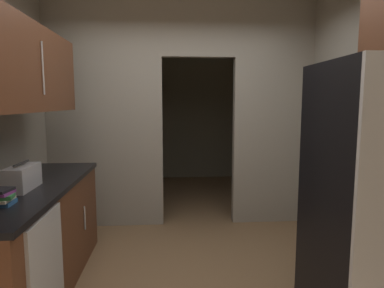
# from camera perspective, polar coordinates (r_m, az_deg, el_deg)

# --- Properties ---
(kitchen_partition) EXTENTS (3.27, 0.12, 2.79)m
(kitchen_partition) POSITION_cam_1_polar(r_m,az_deg,el_deg) (4.18, -2.46, 6.34)
(kitchen_partition) COLOR #9E998C
(kitchen_partition) RESTS_ON ground
(adjoining_room_shell) EXTENTS (3.27, 2.73, 2.79)m
(adjoining_room_shell) POSITION_cam_1_polar(r_m,az_deg,el_deg) (6.03, -2.48, 5.70)
(adjoining_room_shell) COLOR gray
(adjoining_room_shell) RESTS_ON ground
(lower_cabinet_run) EXTENTS (0.69, 1.97, 0.89)m
(lower_cabinet_run) POSITION_cam_1_polar(r_m,az_deg,el_deg) (3.07, -26.03, -14.49)
(lower_cabinet_run) COLOR brown
(lower_cabinet_run) RESTS_ON ground
(dishwasher) EXTENTS (0.02, 0.56, 0.83)m
(dishwasher) POSITION_cam_1_polar(r_m,az_deg,el_deg) (2.50, -23.39, -20.22)
(dishwasher) COLOR #B7BABC
(dishwasher) RESTS_ON ground
(upper_cabinet_counterside) EXTENTS (0.36, 1.77, 0.66)m
(upper_cabinet_counterside) POSITION_cam_1_polar(r_m,az_deg,el_deg) (2.88, -27.50, 11.41)
(upper_cabinet_counterside) COLOR brown
(boombox) EXTENTS (0.17, 0.36, 0.21)m
(boombox) POSITION_cam_1_polar(r_m,az_deg,el_deg) (2.81, -26.98, -5.11)
(boombox) COLOR #B2B2B7
(boombox) RESTS_ON lower_cabinet_run
(book_stack) EXTENTS (0.14, 0.16, 0.11)m
(book_stack) POSITION_cam_1_polar(r_m,az_deg,el_deg) (2.44, -29.53, -7.87)
(book_stack) COLOR #2D609E
(book_stack) RESTS_ON lower_cabinet_run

